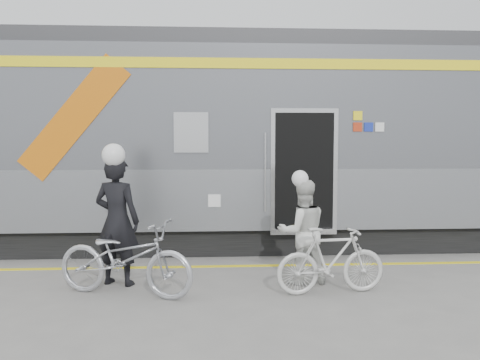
{
  "coord_description": "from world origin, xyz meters",
  "views": [
    {
      "loc": [
        -0.86,
        -6.23,
        2.12
      ],
      "look_at": [
        -0.38,
        1.6,
        1.5
      ],
      "focal_mm": 38.0,
      "sensor_mm": 36.0,
      "label": 1
    }
  ],
  "objects": [
    {
      "name": "helmet_woman",
      "position": [
        0.51,
        1.1,
        1.66
      ],
      "size": [
        0.25,
        0.25,
        0.25
      ],
      "primitive_type": "sphere",
      "color": "white",
      "rests_on": "woman"
    },
    {
      "name": "bicycle_left",
      "position": [
        -2.0,
        0.64,
        0.52
      ],
      "size": [
        2.09,
        1.3,
        1.04
      ],
      "primitive_type": "imported",
      "rotation": [
        0.0,
        0.0,
        1.24
      ],
      "color": "#B8BAC0",
      "rests_on": "ground"
    },
    {
      "name": "man",
      "position": [
        -2.2,
        1.19,
        0.94
      ],
      "size": [
        0.8,
        0.65,
        1.89
      ],
      "primitive_type": "imported",
      "rotation": [
        0.0,
        0.0,
        2.81
      ],
      "color": "black",
      "rests_on": "ground"
    },
    {
      "name": "ground",
      "position": [
        0.0,
        0.0,
        0.0
      ],
      "size": [
        90.0,
        90.0,
        0.0
      ],
      "primitive_type": "plane",
      "color": "slate",
      "rests_on": "ground"
    },
    {
      "name": "bicycle_right",
      "position": [
        0.81,
        0.55,
        0.47
      ],
      "size": [
        1.59,
        0.62,
        0.93
      ],
      "primitive_type": "imported",
      "rotation": [
        0.0,
        0.0,
        1.69
      ],
      "color": "beige",
      "rests_on": "ground"
    },
    {
      "name": "train",
      "position": [
        -1.36,
        4.19,
        2.05
      ],
      "size": [
        24.0,
        3.17,
        4.1
      ],
      "color": "black",
      "rests_on": "ground"
    },
    {
      "name": "safety_strip",
      "position": [
        0.0,
        2.15,
        0.0
      ],
      "size": [
        24.0,
        0.12,
        0.01
      ],
      "primitive_type": "cube",
      "color": "yellow",
      "rests_on": "ground"
    },
    {
      "name": "woman",
      "position": [
        0.51,
        1.1,
        0.77
      ],
      "size": [
        0.81,
        0.67,
        1.54
      ],
      "primitive_type": "imported",
      "rotation": [
        0.0,
        0.0,
        3.26
      ],
      "color": "silver",
      "rests_on": "ground"
    },
    {
      "name": "helmet_man",
      "position": [
        -2.2,
        1.19,
        2.05
      ],
      "size": [
        0.33,
        0.33,
        0.33
      ],
      "primitive_type": "sphere",
      "color": "white",
      "rests_on": "man"
    }
  ]
}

